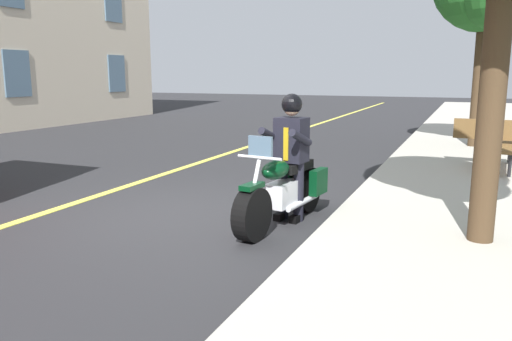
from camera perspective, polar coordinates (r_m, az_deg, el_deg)
name	(u,v)px	position (r m, az deg, el deg)	size (l,w,h in m)	color
ground_plane	(187,217)	(7.27, -7.82, -5.19)	(80.00, 80.00, 0.00)	#28282B
lane_center_stripe	(76,203)	(8.44, -19.61, -3.43)	(60.00, 0.16, 0.01)	#E5DB4C
motorcycle_main	(284,191)	(6.80, 3.20, -2.30)	(2.22, 0.77, 1.26)	black
rider_main	(291,146)	(6.86, 3.95, 2.77)	(0.67, 0.60, 1.74)	black
bench_sidewalk	(501,140)	(11.05, 25.93, 3.09)	(1.82, 1.80, 0.95)	brown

